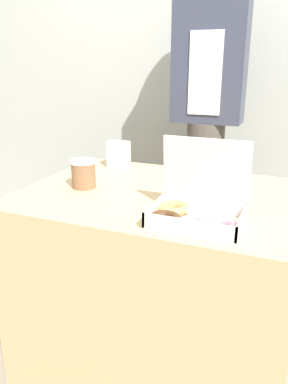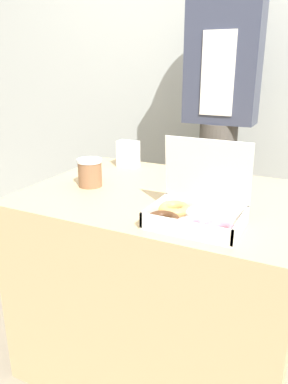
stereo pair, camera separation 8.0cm
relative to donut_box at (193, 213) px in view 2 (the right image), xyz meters
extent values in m
plane|color=gray|center=(-0.19, 0.23, -0.81)|extent=(14.00, 14.00, 0.00)
cube|color=#B2B7B2|center=(-0.19, 1.26, 0.49)|extent=(10.00, 0.05, 2.60)
cube|color=tan|center=(-0.19, 0.23, -0.42)|extent=(1.02, 0.76, 0.77)
cube|color=white|center=(0.01, -0.01, -0.03)|extent=(0.28, 0.20, 0.01)
cube|color=white|center=(-0.12, -0.01, -0.01)|extent=(0.01, 0.20, 0.05)
cube|color=white|center=(0.15, -0.01, -0.01)|extent=(0.01, 0.20, 0.05)
cube|color=white|center=(0.01, -0.10, -0.01)|extent=(0.28, 0.01, 0.05)
cube|color=white|center=(0.01, 0.09, -0.01)|extent=(0.28, 0.01, 0.05)
cube|color=white|center=(0.01, 0.08, 0.11)|extent=(0.28, 0.02, 0.20)
torus|color=#4C2D19|center=(-0.07, -0.05, -0.02)|extent=(0.11, 0.11, 0.03)
torus|color=tan|center=(-0.07, 0.04, -0.02)|extent=(0.13, 0.13, 0.03)
torus|color=pink|center=(0.01, -0.05, -0.02)|extent=(0.13, 0.13, 0.03)
torus|color=white|center=(0.01, 0.04, -0.02)|extent=(0.13, 0.13, 0.03)
torus|color=pink|center=(0.10, -0.05, -0.02)|extent=(0.11, 0.11, 0.03)
cylinder|color=#8C6042|center=(-0.49, 0.17, 0.01)|extent=(0.09, 0.09, 0.10)
cylinder|color=white|center=(-0.49, 0.17, 0.07)|extent=(0.10, 0.10, 0.01)
cube|color=silver|center=(-0.49, 0.50, 0.02)|extent=(0.10, 0.05, 0.12)
cylinder|color=#4C4742|center=(-0.17, 0.88, -0.33)|extent=(0.19, 0.19, 0.95)
cube|color=#383D51|center=(-0.17, 0.88, 0.44)|extent=(0.35, 0.16, 0.60)
cube|color=silver|center=(-0.17, 0.80, 0.38)|extent=(0.16, 0.01, 0.38)
camera|label=1|loc=(0.26, -1.03, 0.42)|focal=35.00mm
camera|label=2|loc=(0.33, -1.00, 0.42)|focal=35.00mm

